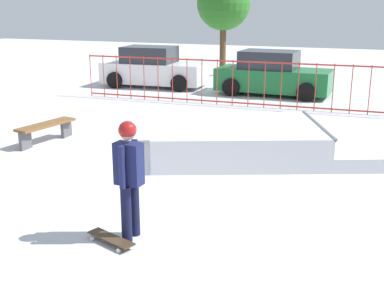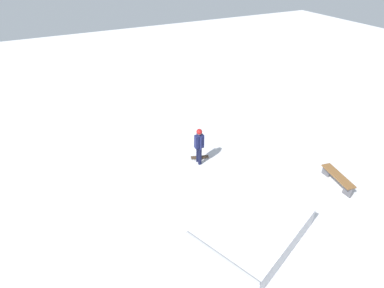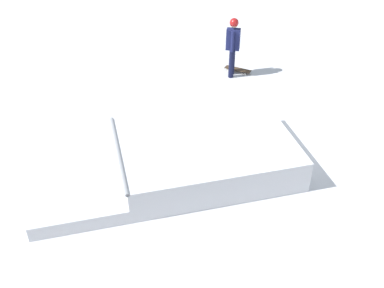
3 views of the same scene
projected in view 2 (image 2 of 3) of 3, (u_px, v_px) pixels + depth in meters
name	position (u px, v px, depth m)	size (l,w,h in m)	color
ground_plane	(264.00, 200.00, 11.72)	(60.00, 60.00, 0.00)	silver
skate_ramp	(245.00, 237.00, 9.85)	(5.98, 4.45, 0.74)	silver
skater	(199.00, 144.00, 13.19)	(0.39, 0.44, 1.73)	black
skateboard	(200.00, 157.00, 13.96)	(0.82, 0.45, 0.09)	#3F2D1E
park_bench	(338.00, 178.00, 12.29)	(0.68, 1.65, 0.48)	brown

